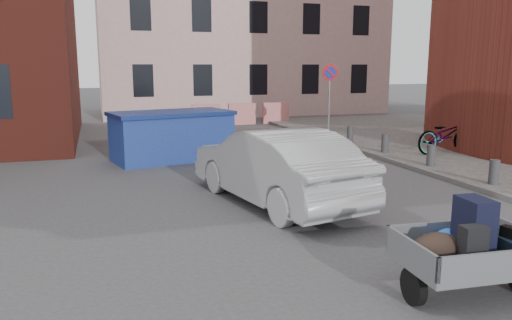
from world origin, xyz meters
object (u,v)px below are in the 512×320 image
object	(u,v)px
dumpster	(172,136)
bicycle	(446,135)
silver_car	(275,166)
trailer	(470,249)

from	to	relation	value
dumpster	bicycle	size ratio (longest dim) A/B	1.74
dumpster	silver_car	bearing A→B (deg)	-89.37
dumpster	bicycle	distance (m)	8.17
trailer	bicycle	bearing A→B (deg)	57.62
trailer	silver_car	world-z (taller)	silver_car
trailer	dumpster	bearing A→B (deg)	105.65
dumpster	bicycle	bearing A→B (deg)	-27.24
trailer	bicycle	size ratio (longest dim) A/B	0.88
dumpster	silver_car	size ratio (longest dim) A/B	0.81
silver_car	bicycle	xyz separation A→B (m)	(6.65, 3.27, -0.08)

